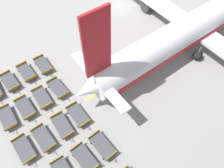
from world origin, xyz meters
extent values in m
plane|color=gray|center=(0.00, 0.00, 0.00)|extent=(500.00, 500.00, 0.00)
cylinder|color=white|center=(13.64, 3.49, 3.22)|extent=(7.86, 39.06, 4.09)
cone|color=white|center=(11.74, -15.84, 3.22)|extent=(4.35, 5.26, 3.89)
cube|color=red|center=(11.82, -15.08, 9.12)|extent=(0.58, 3.08, 7.71)
cube|color=white|center=(11.80, -15.22, 3.83)|extent=(10.19, 2.24, 0.24)
cube|color=white|center=(13.48, 1.94, 2.30)|extent=(36.27, 6.65, 0.44)
cylinder|color=#333338|center=(3.94, 3.28, 1.10)|extent=(2.35, 3.56, 2.03)
cube|color=red|center=(13.64, 3.49, 2.50)|extent=(7.56, 35.20, 0.74)
cylinder|color=#56565B|center=(16.19, -0.66, 1.45)|extent=(0.24, 0.24, 1.50)
sphere|color=black|center=(16.19, -0.66, 0.70)|extent=(1.40, 1.40, 1.40)
cylinder|color=#56565B|center=(10.33, -0.09, 1.45)|extent=(0.24, 0.24, 1.50)
sphere|color=black|center=(10.33, -0.09, 0.70)|extent=(1.40, 1.40, 1.40)
sphere|color=black|center=(3.25, -24.17, 0.18)|extent=(0.36, 0.36, 0.36)
cube|color=#424449|center=(6.79, -25.23, 0.55)|extent=(3.36, 1.99, 0.10)
cube|color=olive|center=(8.32, -25.44, 0.76)|extent=(0.30, 1.55, 0.32)
cube|color=olive|center=(5.26, -25.01, 0.76)|extent=(0.30, 1.55, 0.32)
cube|color=#333338|center=(8.71, -25.50, 0.43)|extent=(0.70, 0.16, 0.06)
sphere|color=black|center=(7.80, -26.04, 0.18)|extent=(0.36, 0.36, 0.36)
sphere|color=black|center=(7.99, -24.73, 0.18)|extent=(0.36, 0.36, 0.36)
sphere|color=black|center=(5.60, -25.72, 0.18)|extent=(0.36, 0.36, 0.36)
sphere|color=black|center=(5.79, -24.41, 0.18)|extent=(0.36, 0.36, 0.36)
cube|color=#424449|center=(11.46, -25.63, 0.55)|extent=(3.28, 1.78, 0.10)
cube|color=olive|center=(13.01, -25.74, 0.76)|extent=(0.19, 1.56, 0.32)
cube|color=olive|center=(9.92, -25.52, 0.76)|extent=(0.19, 1.56, 0.32)
cube|color=#333338|center=(13.39, -25.77, 0.43)|extent=(0.70, 0.11, 0.06)
sphere|color=black|center=(12.52, -26.37, 0.18)|extent=(0.36, 0.36, 0.36)
sphere|color=black|center=(12.62, -25.05, 0.18)|extent=(0.36, 0.36, 0.36)
sphere|color=black|center=(10.31, -26.21, 0.18)|extent=(0.36, 0.36, 0.36)
sphere|color=black|center=(10.40, -24.89, 0.18)|extent=(0.36, 0.36, 0.36)
cube|color=#424449|center=(2.18, -22.51, 0.55)|extent=(3.26, 1.73, 0.10)
cube|color=olive|center=(3.72, -22.60, 0.76)|extent=(0.17, 1.56, 0.32)
cube|color=olive|center=(0.63, -22.42, 0.76)|extent=(0.17, 1.56, 0.32)
cube|color=#333338|center=(4.11, -22.62, 0.43)|extent=(0.70, 0.10, 0.06)
sphere|color=black|center=(3.25, -23.23, 0.18)|extent=(0.36, 0.36, 0.36)
sphere|color=black|center=(3.32, -21.91, 0.18)|extent=(0.36, 0.36, 0.36)
sphere|color=black|center=(1.03, -23.11, 0.18)|extent=(0.36, 0.36, 0.36)
sphere|color=black|center=(1.10, -21.79, 0.18)|extent=(0.36, 0.36, 0.36)
cube|color=#424449|center=(7.04, -22.99, 0.55)|extent=(3.31, 1.86, 0.10)
cube|color=olive|center=(8.58, -23.14, 0.76)|extent=(0.23, 1.56, 0.32)
cube|color=olive|center=(5.50, -22.84, 0.76)|extent=(0.23, 1.56, 0.32)
cube|color=#333338|center=(8.97, -23.18, 0.43)|extent=(0.70, 0.13, 0.06)
sphere|color=black|center=(8.08, -23.76, 0.18)|extent=(0.36, 0.36, 0.36)
sphere|color=black|center=(8.21, -22.44, 0.18)|extent=(0.36, 0.36, 0.36)
sphere|color=black|center=(5.87, -23.54, 0.18)|extent=(0.36, 0.36, 0.36)
sphere|color=black|center=(6.00, -22.22, 0.18)|extent=(0.36, 0.36, 0.36)
cube|color=#424449|center=(11.82, -23.43, 0.55)|extent=(3.26, 1.74, 0.10)
cube|color=olive|center=(13.37, -23.52, 0.76)|extent=(0.17, 1.56, 0.32)
cube|color=olive|center=(10.28, -23.34, 0.76)|extent=(0.17, 1.56, 0.32)
cube|color=#333338|center=(13.76, -23.55, 0.43)|extent=(0.70, 0.10, 0.06)
sphere|color=black|center=(12.89, -24.16, 0.18)|extent=(0.36, 0.36, 0.36)
sphere|color=black|center=(12.97, -22.84, 0.18)|extent=(0.36, 0.36, 0.36)
sphere|color=black|center=(10.67, -24.03, 0.18)|extent=(0.36, 0.36, 0.36)
sphere|color=black|center=(10.75, -22.71, 0.18)|extent=(0.36, 0.36, 0.36)
cube|color=olive|center=(14.81, -23.74, 0.76)|extent=(0.28, 1.56, 0.32)
sphere|color=black|center=(15.15, -24.45, 0.18)|extent=(0.36, 0.36, 0.36)
sphere|color=black|center=(15.33, -23.14, 0.18)|extent=(0.36, 0.36, 0.36)
cube|color=#424449|center=(2.26, -20.10, 0.55)|extent=(3.29, 1.82, 0.10)
cube|color=olive|center=(3.81, -20.23, 0.76)|extent=(0.21, 1.56, 0.32)
cube|color=olive|center=(0.72, -19.97, 0.76)|extent=(0.21, 1.56, 0.32)
cube|color=#333338|center=(4.20, -20.26, 0.43)|extent=(0.70, 0.12, 0.06)
sphere|color=black|center=(3.32, -20.85, 0.18)|extent=(0.36, 0.36, 0.36)
sphere|color=black|center=(3.43, -19.53, 0.18)|extent=(0.36, 0.36, 0.36)
sphere|color=black|center=(1.10, -20.67, 0.18)|extent=(0.36, 0.36, 0.36)
sphere|color=black|center=(1.21, -19.35, 0.18)|extent=(0.36, 0.36, 0.36)
cube|color=#424449|center=(7.19, -20.72, 0.55)|extent=(3.35, 1.96, 0.10)
cube|color=olive|center=(8.72, -20.92, 0.76)|extent=(0.28, 1.56, 0.32)
cube|color=olive|center=(5.65, -20.52, 0.76)|extent=(0.28, 1.56, 0.32)
cube|color=#333338|center=(9.11, -20.97, 0.43)|extent=(0.70, 0.15, 0.06)
sphere|color=black|center=(8.20, -21.52, 0.18)|extent=(0.36, 0.36, 0.36)
sphere|color=black|center=(8.38, -20.20, 0.18)|extent=(0.36, 0.36, 0.36)
sphere|color=black|center=(6.00, -21.23, 0.18)|extent=(0.36, 0.36, 0.36)
sphere|color=black|center=(6.17, -19.92, 0.18)|extent=(0.36, 0.36, 0.36)
cube|color=#424449|center=(11.97, -21.03, 0.55)|extent=(3.37, 2.01, 0.10)
cube|color=olive|center=(13.50, -21.26, 0.76)|extent=(0.31, 1.55, 0.32)
cube|color=olive|center=(10.44, -20.80, 0.76)|extent=(0.31, 1.55, 0.32)
cube|color=#333338|center=(13.89, -21.32, 0.43)|extent=(0.70, 0.16, 0.06)
sphere|color=black|center=(12.97, -21.85, 0.18)|extent=(0.36, 0.36, 0.36)
sphere|color=black|center=(13.17, -20.54, 0.18)|extent=(0.36, 0.36, 0.36)
sphere|color=black|center=(10.77, -21.52, 0.18)|extent=(0.36, 0.36, 0.36)
sphere|color=black|center=(10.97, -20.21, 0.18)|extent=(0.36, 0.36, 0.36)
cube|color=#424449|center=(16.61, -21.45, 0.55)|extent=(3.24, 1.70, 0.10)
cube|color=olive|center=(15.06, -21.39, 0.76)|extent=(0.15, 1.56, 0.32)
sphere|color=black|center=(17.75, -20.84, 0.18)|extent=(0.36, 0.36, 0.36)
sphere|color=black|center=(15.47, -22.07, 0.18)|extent=(0.36, 0.36, 0.36)
sphere|color=black|center=(15.53, -20.74, 0.18)|extent=(0.36, 0.36, 0.36)
cube|color=#424449|center=(2.69, -17.73, 0.55)|extent=(3.33, 1.92, 0.10)
cube|color=olive|center=(4.22, -17.91, 0.76)|extent=(0.26, 1.56, 0.32)
cube|color=olive|center=(1.15, -17.55, 0.76)|extent=(0.26, 1.56, 0.32)
cube|color=#333338|center=(4.61, -17.95, 0.43)|extent=(0.70, 0.14, 0.06)
sphere|color=black|center=(3.71, -18.52, 0.18)|extent=(0.36, 0.36, 0.36)
sphere|color=black|center=(3.87, -17.20, 0.18)|extent=(0.36, 0.36, 0.36)
sphere|color=black|center=(1.51, -18.26, 0.18)|extent=(0.36, 0.36, 0.36)
sphere|color=black|center=(1.66, -16.94, 0.18)|extent=(0.36, 0.36, 0.36)
cube|color=#424449|center=(7.33, -18.44, 0.55)|extent=(3.24, 1.70, 0.10)
cube|color=olive|center=(8.87, -18.51, 0.76)|extent=(0.15, 1.56, 0.32)
cube|color=olive|center=(5.78, -18.37, 0.76)|extent=(0.15, 1.56, 0.32)
cube|color=#333338|center=(9.26, -18.53, 0.43)|extent=(0.70, 0.09, 0.06)
sphere|color=black|center=(8.41, -19.16, 0.18)|extent=(0.36, 0.36, 0.36)
sphere|color=black|center=(8.47, -17.83, 0.18)|extent=(0.36, 0.36, 0.36)
sphere|color=black|center=(6.19, -19.05, 0.18)|extent=(0.36, 0.36, 0.36)
sphere|color=black|center=(6.25, -17.73, 0.18)|extent=(0.36, 0.36, 0.36)
cube|color=#424449|center=(12.11, -18.87, 0.55)|extent=(3.31, 1.85, 0.10)
cube|color=olive|center=(13.65, -19.02, 0.76)|extent=(0.23, 1.56, 0.32)
cube|color=olive|center=(10.57, -18.72, 0.76)|extent=(0.23, 1.56, 0.32)
cube|color=#333338|center=(14.04, -19.06, 0.43)|extent=(0.70, 0.13, 0.06)
sphere|color=black|center=(13.15, -19.64, 0.18)|extent=(0.36, 0.36, 0.36)
sphere|color=black|center=(13.28, -18.32, 0.18)|extent=(0.36, 0.36, 0.36)
sphere|color=black|center=(10.94, -19.43, 0.18)|extent=(0.36, 0.36, 0.36)
sphere|color=black|center=(11.06, -18.11, 0.18)|extent=(0.36, 0.36, 0.36)
cube|color=#424449|center=(16.85, -19.19, 0.55)|extent=(3.26, 1.74, 0.10)
cube|color=olive|center=(18.39, -19.28, 0.76)|extent=(0.17, 1.56, 0.32)
cube|color=olive|center=(15.30, -19.10, 0.76)|extent=(0.17, 1.56, 0.32)
cube|color=#333338|center=(18.78, -19.30, 0.43)|extent=(0.70, 0.10, 0.06)
sphere|color=black|center=(17.92, -19.91, 0.18)|extent=(0.36, 0.36, 0.36)
sphere|color=black|center=(18.00, -18.59, 0.18)|extent=(0.36, 0.36, 0.36)
sphere|color=black|center=(15.70, -19.79, 0.18)|extent=(0.36, 0.36, 0.36)
sphere|color=black|center=(15.78, -18.46, 0.18)|extent=(0.36, 0.36, 0.36)
cube|color=yellow|center=(11.89, -6.22, 0.00)|extent=(2.39, 21.35, 0.01)
camera|label=1|loc=(23.60, -23.99, 23.58)|focal=35.00mm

